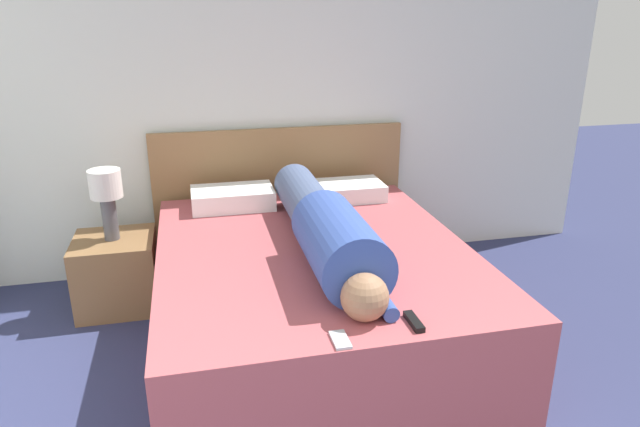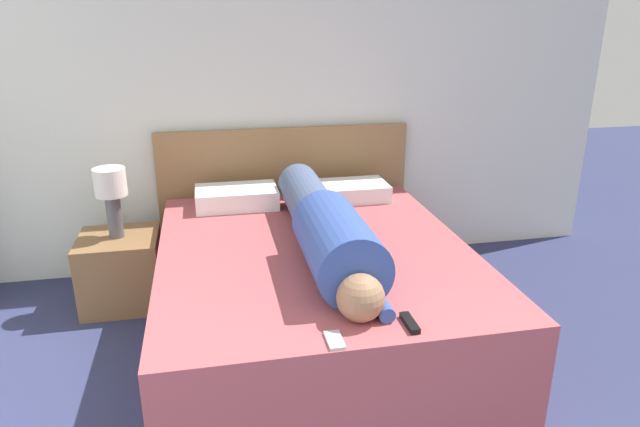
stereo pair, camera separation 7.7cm
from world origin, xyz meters
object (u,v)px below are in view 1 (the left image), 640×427
at_px(person_lying, 326,228).
at_px(pillow_second, 346,191).
at_px(tv_remote, 414,322).
at_px(cell_phone, 340,340).
at_px(pillow_near_headboard, 233,198).
at_px(bed, 314,295).
at_px(nightstand, 117,272).
at_px(table_lamp, 106,193).

distance_m(person_lying, pillow_second, 0.96).
relative_size(tv_remote, cell_phone, 1.15).
relative_size(pillow_near_headboard, pillow_second, 1.05).
bearing_deg(pillow_second, bed, -116.97).
bearing_deg(pillow_second, pillow_near_headboard, -180.00).
xyz_separation_m(nightstand, pillow_second, (1.53, 0.09, 0.41)).
distance_m(bed, nightstand, 1.33).
xyz_separation_m(bed, tv_remote, (0.23, -0.88, 0.30)).
distance_m(table_lamp, pillow_near_headboard, 0.78).
bearing_deg(person_lying, nightstand, 145.72).
relative_size(pillow_second, cell_phone, 3.87).
relative_size(nightstand, tv_remote, 3.27).
xyz_separation_m(person_lying, pillow_second, (0.36, 0.89, -0.09)).
distance_m(table_lamp, person_lying, 1.42).
relative_size(nightstand, cell_phone, 3.77).
bearing_deg(table_lamp, bed, -31.38).
xyz_separation_m(table_lamp, cell_phone, (1.03, -1.63, -0.17)).
distance_m(nightstand, table_lamp, 0.53).
height_order(person_lying, cell_phone, person_lying).
height_order(person_lying, tv_remote, person_lying).
bearing_deg(tv_remote, nightstand, 130.90).
relative_size(nightstand, pillow_second, 0.98).
height_order(pillow_second, tv_remote, pillow_second).
bearing_deg(pillow_near_headboard, table_lamp, -173.08).
relative_size(bed, pillow_near_headboard, 3.81).
distance_m(nightstand, pillow_second, 1.58).
distance_m(nightstand, person_lying, 1.51).
bearing_deg(bed, table_lamp, 148.62).
relative_size(bed, nightstand, 4.12).
relative_size(table_lamp, tv_remote, 2.96).
bearing_deg(tv_remote, cell_phone, -170.43).
relative_size(person_lying, pillow_near_headboard, 3.19).
bearing_deg(table_lamp, pillow_second, 3.45).
distance_m(pillow_near_headboard, cell_phone, 1.74).
height_order(table_lamp, tv_remote, table_lamp).
bearing_deg(table_lamp, tv_remote, -49.10).
bearing_deg(bed, nightstand, 148.62).
xyz_separation_m(person_lying, cell_phone, (-0.14, -0.83, -0.14)).
height_order(pillow_second, cell_phone, pillow_second).
bearing_deg(tv_remote, pillow_second, 84.19).
distance_m(bed, pillow_near_headboard, 0.93).
height_order(bed, nightstand, bed).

